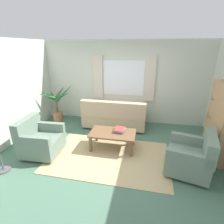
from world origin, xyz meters
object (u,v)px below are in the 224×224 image
(armchair_right, at_px, (192,157))
(coffee_table, at_px, (113,135))
(armchair_left, at_px, (40,140))
(couch, at_px, (114,117))
(bookshelf, at_px, (218,126))
(book_stack_on_table, at_px, (120,130))
(potted_plant, at_px, (57,104))

(armchair_right, bearing_deg, coffee_table, -94.51)
(armchair_left, bearing_deg, couch, -42.78)
(bookshelf, bearing_deg, armchair_left, 99.79)
(book_stack_on_table, xyz_separation_m, potted_plant, (-2.31, 1.18, 0.14))
(armchair_right, height_order, coffee_table, armchair_right)
(couch, distance_m, potted_plant, 1.98)
(armchair_left, distance_m, bookshelf, 4.04)
(couch, xyz_separation_m, armchair_right, (1.90, -1.72, -0.01))
(couch, distance_m, book_stack_on_table, 1.14)
(potted_plant, distance_m, bookshelf, 4.63)
(armchair_right, relative_size, bookshelf, 0.58)
(armchair_right, bearing_deg, armchair_left, -76.80)
(couch, height_order, book_stack_on_table, couch)
(coffee_table, height_order, potted_plant, potted_plant)
(coffee_table, relative_size, potted_plant, 0.84)
(couch, relative_size, armchair_left, 2.16)
(coffee_table, distance_m, book_stack_on_table, 0.20)
(coffee_table, bearing_deg, bookshelf, 3.33)
(armchair_left, bearing_deg, book_stack_on_table, -73.15)
(potted_plant, bearing_deg, book_stack_on_table, -27.17)
(bookshelf, bearing_deg, coffee_table, 93.33)
(coffee_table, bearing_deg, couch, 99.37)
(armchair_right, relative_size, potted_plant, 0.77)
(armchair_right, distance_m, book_stack_on_table, 1.69)
(couch, bearing_deg, book_stack_on_table, 107.74)
(armchair_left, bearing_deg, armchair_right, -92.79)
(couch, height_order, potted_plant, potted_plant)
(couch, height_order, armchair_left, couch)
(armchair_left, relative_size, bookshelf, 0.51)
(book_stack_on_table, bearing_deg, couch, 107.74)
(potted_plant, bearing_deg, coffee_table, -30.67)
(couch, xyz_separation_m, armchair_left, (-1.44, -1.73, -0.01))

